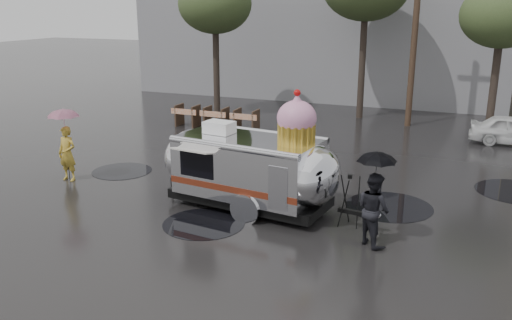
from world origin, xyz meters
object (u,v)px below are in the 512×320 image
at_px(person_left, 67,154).
at_px(person_right, 374,209).
at_px(airstream_trailer, 252,166).
at_px(tripod, 349,196).

bearing_deg(person_left, person_right, -5.14).
xyz_separation_m(airstream_trailer, person_left, (-6.50, 0.03, -0.35)).
bearing_deg(airstream_trailer, person_right, -10.29).
height_order(person_right, tripod, person_right).
relative_size(airstream_trailer, person_left, 3.66).
distance_m(airstream_trailer, person_right, 3.78).
distance_m(person_left, tripod, 9.31).
distance_m(person_right, tripod, 1.18).
height_order(person_left, person_right, person_right).
xyz_separation_m(airstream_trailer, tripod, (2.81, -0.24, -0.43)).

